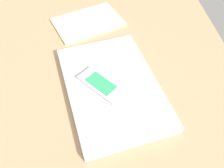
{
  "coord_description": "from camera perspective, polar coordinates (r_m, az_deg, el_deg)",
  "views": [
    {
      "loc": [
        43.87,
        1.39,
        49.98
      ],
      "look_at": [
        7.19,
        5.04,
        5.0
      ],
      "focal_mm": 38.13,
      "sensor_mm": 36.0,
      "label": 1
    }
  ],
  "objects": [
    {
      "name": "cell_phone_on_laptop",
      "position": [
        0.57,
        -2.66,
        -0.14
      ],
      "size": [
        12.08,
        11.58,
        1.01
      ],
      "color": "silver",
      "rests_on": "laptop_closed"
    },
    {
      "name": "laptop_closed",
      "position": [
        0.59,
        -0.0,
        -0.61
      ],
      "size": [
        36.38,
        28.09,
        2.02
      ],
      "primitive_type": "cube",
      "rotation": [
        0.0,
        0.0,
        0.21
      ],
      "color": "#B7BABC",
      "rests_on": "desk_surface"
    },
    {
      "name": "desk_surface",
      "position": [
        0.65,
        -5.03,
        2.57
      ],
      "size": [
        120.0,
        80.0,
        3.0
      ],
      "primitive_type": "cube",
      "color": "tan",
      "rests_on": "ground"
    },
    {
      "name": "notepad",
      "position": [
        0.8,
        -5.72,
        14.56
      ],
      "size": [
        20.59,
        24.39,
        0.8
      ],
      "primitive_type": "cube",
      "rotation": [
        0.0,
        0.0,
        0.39
      ],
      "color": "#F2EDB2",
      "rests_on": "desk_surface"
    }
  ]
}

